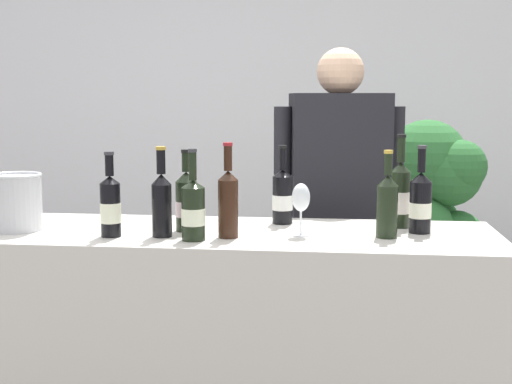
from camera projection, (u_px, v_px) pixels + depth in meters
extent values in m
cube|color=white|center=(280.00, 100.00, 5.10)|extent=(8.00, 0.10, 2.80)
cube|color=beige|center=(223.00, 349.00, 2.67)|extent=(2.05, 0.64, 0.92)
cylinder|color=black|center=(283.00, 200.00, 2.76)|extent=(0.08, 0.08, 0.19)
cone|color=black|center=(283.00, 173.00, 2.74)|extent=(0.08, 0.08, 0.03)
cylinder|color=black|center=(283.00, 159.00, 2.74)|extent=(0.03, 0.03, 0.09)
cylinder|color=black|center=(283.00, 147.00, 2.73)|extent=(0.03, 0.03, 0.01)
cylinder|color=silver|center=(282.00, 202.00, 2.76)|extent=(0.08, 0.08, 0.06)
cylinder|color=black|center=(420.00, 207.00, 2.57)|extent=(0.08, 0.08, 0.19)
cone|color=black|center=(421.00, 177.00, 2.55)|extent=(0.08, 0.08, 0.04)
cylinder|color=black|center=(422.00, 161.00, 2.54)|extent=(0.03, 0.03, 0.09)
cylinder|color=#333338|center=(422.00, 147.00, 2.54)|extent=(0.03, 0.03, 0.01)
cylinder|color=#E8EACD|center=(420.00, 210.00, 2.57)|extent=(0.08, 0.08, 0.06)
cylinder|color=black|center=(186.00, 206.00, 2.60)|extent=(0.08, 0.08, 0.19)
cone|color=black|center=(186.00, 177.00, 2.59)|extent=(0.08, 0.08, 0.04)
cylinder|color=black|center=(186.00, 162.00, 2.58)|extent=(0.03, 0.03, 0.07)
cylinder|color=black|center=(186.00, 151.00, 2.58)|extent=(0.04, 0.04, 0.01)
cylinder|color=silver|center=(186.00, 209.00, 2.60)|extent=(0.08, 0.08, 0.06)
cylinder|color=black|center=(193.00, 214.00, 2.43)|extent=(0.08, 0.08, 0.19)
cone|color=black|center=(193.00, 184.00, 2.42)|extent=(0.08, 0.08, 0.03)
cylinder|color=black|center=(193.00, 166.00, 2.41)|extent=(0.03, 0.03, 0.10)
cylinder|color=#333338|center=(193.00, 150.00, 2.40)|extent=(0.03, 0.03, 0.01)
cylinder|color=silver|center=(193.00, 217.00, 2.43)|extent=(0.08, 0.08, 0.06)
cylinder|color=black|center=(387.00, 212.00, 2.48)|extent=(0.08, 0.08, 0.19)
cone|color=black|center=(388.00, 180.00, 2.46)|extent=(0.08, 0.08, 0.04)
cylinder|color=black|center=(388.00, 164.00, 2.46)|extent=(0.03, 0.03, 0.08)
cylinder|color=#B79333|center=(389.00, 152.00, 2.45)|extent=(0.03, 0.03, 0.01)
cylinder|color=black|center=(400.00, 200.00, 2.67)|extent=(0.08, 0.08, 0.22)
cone|color=black|center=(401.00, 167.00, 2.66)|extent=(0.08, 0.08, 0.04)
cylinder|color=black|center=(401.00, 150.00, 2.65)|extent=(0.03, 0.03, 0.09)
cylinder|color=black|center=(402.00, 136.00, 2.64)|extent=(0.04, 0.04, 0.01)
cylinder|color=silver|center=(400.00, 202.00, 2.68)|extent=(0.08, 0.08, 0.08)
cylinder|color=black|center=(228.00, 209.00, 2.48)|extent=(0.07, 0.07, 0.21)
cone|color=black|center=(228.00, 175.00, 2.46)|extent=(0.07, 0.07, 0.03)
cylinder|color=black|center=(228.00, 158.00, 2.45)|extent=(0.03, 0.03, 0.09)
cylinder|color=maroon|center=(228.00, 144.00, 2.45)|extent=(0.03, 0.03, 0.01)
cylinder|color=black|center=(111.00, 210.00, 2.50)|extent=(0.07, 0.07, 0.19)
cone|color=black|center=(110.00, 180.00, 2.48)|extent=(0.07, 0.07, 0.03)
cylinder|color=black|center=(109.00, 165.00, 2.47)|extent=(0.03, 0.03, 0.07)
cylinder|color=#333338|center=(109.00, 153.00, 2.47)|extent=(0.04, 0.04, 0.01)
cylinder|color=beige|center=(111.00, 213.00, 2.50)|extent=(0.07, 0.07, 0.07)
cylinder|color=black|center=(162.00, 211.00, 2.49)|extent=(0.07, 0.07, 0.19)
cone|color=black|center=(161.00, 179.00, 2.48)|extent=(0.07, 0.07, 0.04)
cylinder|color=black|center=(161.00, 162.00, 2.47)|extent=(0.03, 0.03, 0.09)
cylinder|color=#B79333|center=(161.00, 148.00, 2.46)|extent=(0.04, 0.04, 0.01)
cylinder|color=silver|center=(301.00, 235.00, 2.52)|extent=(0.07, 0.07, 0.00)
cylinder|color=silver|center=(301.00, 222.00, 2.52)|extent=(0.01, 0.01, 0.09)
ellipsoid|color=silver|center=(301.00, 197.00, 2.50)|extent=(0.07, 0.07, 0.10)
ellipsoid|color=maroon|center=(301.00, 202.00, 2.51)|extent=(0.05, 0.05, 0.04)
cylinder|color=silver|center=(16.00, 203.00, 2.61)|extent=(0.19, 0.19, 0.21)
torus|color=silver|center=(15.00, 175.00, 2.60)|extent=(0.20, 0.20, 0.01)
cube|color=black|center=(337.00, 307.00, 3.29)|extent=(0.43, 0.31, 0.87)
cube|color=black|center=(339.00, 155.00, 3.19)|extent=(0.48, 0.31, 0.56)
sphere|color=#D8AD8C|center=(341.00, 72.00, 3.14)|extent=(0.21, 0.21, 0.21)
cylinder|color=black|center=(396.00, 140.00, 3.20)|extent=(0.08, 0.08, 0.31)
cylinder|color=black|center=(283.00, 141.00, 3.16)|extent=(0.08, 0.08, 0.31)
cylinder|color=brown|center=(434.00, 327.00, 3.89)|extent=(0.38, 0.38, 0.29)
sphere|color=#2D6B33|center=(449.00, 173.00, 3.75)|extent=(0.36, 0.36, 0.36)
sphere|color=#2D6B33|center=(460.00, 166.00, 3.69)|extent=(0.28, 0.28, 0.28)
sphere|color=#2D6B33|center=(421.00, 224.00, 3.87)|extent=(0.31, 0.31, 0.31)
sphere|color=#2D6B33|center=(421.00, 229.00, 3.77)|extent=(0.36, 0.36, 0.36)
sphere|color=#2D6B33|center=(425.00, 226.00, 3.93)|extent=(0.39, 0.39, 0.39)
sphere|color=#2D6B33|center=(456.00, 239.00, 3.81)|extent=(0.31, 0.31, 0.31)
sphere|color=#2D6B33|center=(427.00, 161.00, 3.82)|extent=(0.45, 0.45, 0.45)
cylinder|color=#4C3823|center=(436.00, 249.00, 3.83)|extent=(0.05, 0.05, 0.60)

